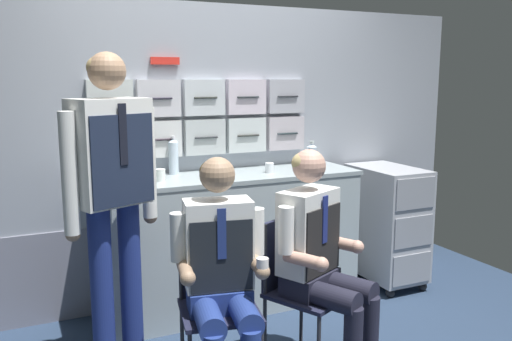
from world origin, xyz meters
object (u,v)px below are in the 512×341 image
at_px(service_trolley, 386,222).
at_px(crew_member_standing, 112,186).
at_px(crew_member_left, 222,270).
at_px(crew_member_center, 320,253).
at_px(folding_chair_center, 296,275).
at_px(folding_chair_left, 216,288).
at_px(espresso_cup_small, 269,167).
at_px(water_bottle_clear, 173,156).

bearing_deg(service_trolley, crew_member_standing, -167.82).
bearing_deg(crew_member_left, crew_member_center, 0.76).
bearing_deg(folding_chair_center, folding_chair_left, 179.24).
bearing_deg(crew_member_left, espresso_cup_small, 52.47).
distance_m(service_trolley, crew_member_center, 1.49).
bearing_deg(service_trolley, folding_chair_center, -148.45).
bearing_deg(crew_member_standing, espresso_cup_small, 23.81).
xyz_separation_m(service_trolley, crew_member_center, (-1.17, -0.91, 0.18)).
bearing_deg(folding_chair_center, espresso_cup_small, 74.43).
distance_m(crew_member_standing, espresso_cup_small, 1.29).
xyz_separation_m(service_trolley, espresso_cup_small, (-1.01, 0.05, 0.50)).
bearing_deg(crew_member_standing, crew_member_center, -22.84).
height_order(crew_member_center, crew_member_standing, crew_member_standing).
distance_m(folding_chair_left, water_bottle_clear, 1.18).
xyz_separation_m(folding_chair_left, crew_member_center, (0.55, -0.15, 0.17)).
distance_m(folding_chair_center, crew_member_standing, 1.14).
xyz_separation_m(folding_chair_left, folding_chair_center, (0.48, -0.01, 0.00)).
relative_size(water_bottle_clear, espresso_cup_small, 3.80).
height_order(crew_member_standing, water_bottle_clear, crew_member_standing).
height_order(crew_member_left, crew_member_center, crew_member_center).
distance_m(crew_member_left, crew_member_standing, 0.74).
height_order(folding_chair_left, crew_member_standing, crew_member_standing).
bearing_deg(water_bottle_clear, crew_member_standing, -126.36).
bearing_deg(espresso_cup_small, folding_chair_left, -131.46).
bearing_deg(crew_member_left, service_trolley, 27.54).
bearing_deg(crew_member_left, folding_chair_center, 16.58).
xyz_separation_m(folding_chair_left, crew_member_left, (-0.03, -0.16, 0.16)).
distance_m(crew_member_left, crew_member_center, 0.58).
relative_size(crew_member_left, crew_member_standing, 0.70).
relative_size(crew_member_left, espresso_cup_small, 17.64).
distance_m(crew_member_left, espresso_cup_small, 1.26).
relative_size(crew_member_left, folding_chair_center, 1.47).
xyz_separation_m(service_trolley, folding_chair_left, (-1.72, -0.75, 0.01)).
xyz_separation_m(folding_chair_left, water_bottle_clear, (0.08, 1.03, 0.58)).
bearing_deg(folding_chair_center, water_bottle_clear, 111.53).
bearing_deg(crew_member_center, crew_member_left, -179.24).
height_order(folding_chair_center, espresso_cup_small, espresso_cup_small).
distance_m(folding_chair_center, espresso_cup_small, 0.97).
distance_m(folding_chair_left, crew_member_standing, 0.78).
xyz_separation_m(folding_chair_left, espresso_cup_small, (0.71, 0.80, 0.49)).
bearing_deg(crew_member_center, espresso_cup_small, 80.73).
height_order(water_bottle_clear, espresso_cup_small, water_bottle_clear).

